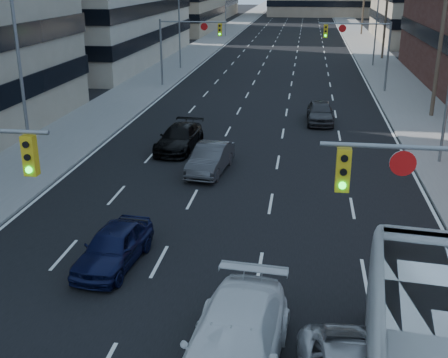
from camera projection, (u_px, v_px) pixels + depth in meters
name	position (u px, v px, depth m)	size (l,w,h in m)	color
road_surface	(295.00, 20.00, 129.61)	(18.00, 300.00, 0.02)	black
sidewalk_left	(245.00, 19.00, 131.13)	(5.00, 300.00, 0.15)	slate
sidewalk_right	(345.00, 20.00, 128.03)	(5.00, 300.00, 0.15)	slate
signal_far_left	(186.00, 39.00, 50.12)	(6.09, 0.33, 6.00)	slate
signal_far_right	(361.00, 42.00, 48.05)	(6.09, 0.33, 6.00)	slate
utility_pole_block	(441.00, 35.00, 38.57)	(2.20, 0.28, 11.00)	#4C3D2D
utility_pole_midblock	(386.00, 10.00, 66.47)	(2.20, 0.28, 11.00)	#4C3D2D
utility_pole_distant	(364.00, 0.00, 94.37)	(2.20, 0.28, 11.00)	#4C3D2D
streetlight_left_near	(24.00, 77.00, 26.97)	(2.03, 0.22, 9.00)	slate
streetlight_left_mid	(181.00, 21.00, 59.53)	(2.03, 0.22, 9.00)	slate
streetlight_left_far	(227.00, 5.00, 92.08)	(2.03, 0.22, 9.00)	slate
streetlight_right_near	(448.00, 71.00, 28.84)	(2.03, 0.22, 9.00)	slate
streetlight_right_far	(375.00, 20.00, 61.39)	(2.03, 0.22, 9.00)	slate
white_van	(233.00, 346.00, 14.15)	(2.41, 5.93, 1.72)	silver
sedan_blue	(114.00, 246.00, 19.66)	(1.70, 4.23, 1.44)	black
sedan_grey_center	(210.00, 159.00, 29.03)	(1.55, 4.46, 1.47)	#373739
sedan_black_far	(179.00, 138.00, 32.79)	(2.01, 4.94, 1.43)	black
sedan_grey_right	(320.00, 112.00, 38.82)	(1.80, 4.47, 1.52)	#2F2F31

